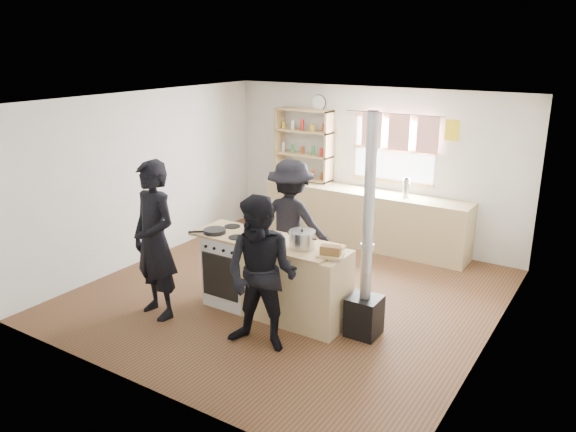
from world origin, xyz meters
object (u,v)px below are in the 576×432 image
Objects in this scene: person_far at (291,223)px; person_near_left at (155,240)px; thermos at (406,188)px; bread_board at (331,252)px; stockpot_counter at (302,239)px; cooking_island at (275,277)px; flue_heater at (366,280)px; stockpot_stove at (257,225)px; roast_tray at (262,237)px; skillet_greens at (215,231)px; person_near_right at (262,275)px.

person_near_left is at bearing 56.77° from person_far.
thermos is 0.17× the size of person_far.
stockpot_counter is at bearing 171.44° from bread_board.
cooking_island is 1.15m from flue_heater.
stockpot_stove is 0.79m from stockpot_counter.
thermos is 2.87m from bread_board.
cooking_island is 0.68m from stockpot_stove.
bread_board reaches higher than roast_tray.
roast_tray reaches higher than cooking_island.
skillet_greens is (-1.32, -2.93, -0.08)m from thermos.
person_near_right is at bearing -95.36° from stockpot_counter.
flue_heater is (1.51, -0.08, -0.35)m from stockpot_stove.
skillet_greens is 0.52m from stockpot_stove.
roast_tray is 1.27× the size of bread_board.
stockpot_stove is 1.16m from person_near_right.
person_near_left reaches higher than bread_board.
bread_board is 0.19× the size of person_far.
flue_heater is (1.13, 0.10, 0.19)m from cooking_island.
skillet_greens is 0.20× the size of person_near_left.
skillet_greens is 0.65m from roast_tray.
stockpot_stove is (-0.38, 0.18, 0.54)m from cooking_island.
skillet_greens is at bearing -139.54° from stockpot_stove.
cooking_island is at bearing 104.33° from person_far.
skillet_greens is at bearing -173.38° from stockpot_counter.
stockpot_stove is at bearing 165.25° from stockpot_counter.
person_near_right is at bearing -52.28° from stockpot_stove.
roast_tray is 0.35m from stockpot_stove.
stockpot_stove is 0.08× the size of flue_heater.
cooking_island is 1.48m from person_near_left.
thermos is at bearing 76.59° from roast_tray.
cooking_island is 0.79× the size of flue_heater.
stockpot_stove is at bearing 40.46° from skillet_greens.
person_near_right is 1.73m from person_far.
thermos reaches higher than stockpot_stove.
person_near_left is at bearing -145.58° from roast_tray.
stockpot_stove is at bearing 154.93° from cooking_island.
thermos is 3.21m from skillet_greens.
skillet_greens is 0.95× the size of roast_tray.
stockpot_counter is 1.73m from person_near_left.
person_far is at bearing 101.37° from roast_tray.
roast_tray is 1.25m from person_near_left.
stockpot_counter is at bearing 6.62° from skillet_greens.
bread_board is (0.79, -0.08, 0.51)m from cooking_island.
cooking_island is 9.61× the size of stockpot_stove.
roast_tray is at bearing -172.67° from flue_heater.
person_far is (-1.46, 0.77, 0.20)m from flue_heater.
flue_heater is 2.48m from person_near_left.
cooking_island is 1.17× the size of person_near_right.
person_near_right is at bearing -55.47° from roast_tray.
flue_heater reaches higher than cooking_island.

